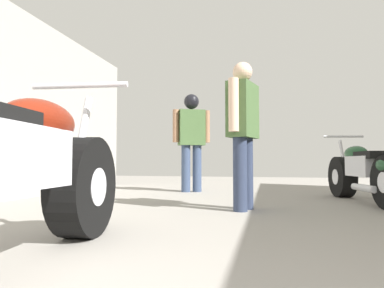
% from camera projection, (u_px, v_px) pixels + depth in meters
% --- Properties ---
extents(ground_plane, '(16.85, 16.85, 0.00)m').
position_uv_depth(ground_plane, '(242.00, 218.00, 3.11)').
color(ground_plane, gray).
extents(motorcycle_maroon_cruiser, '(0.67, 2.26, 1.05)m').
position_uv_depth(motorcycle_maroon_cruiser, '(3.00, 179.00, 1.51)').
color(motorcycle_maroon_cruiser, black).
rests_on(motorcycle_maroon_cruiser, ground_plane).
extents(motorcycle_black_naked, '(0.67, 1.93, 0.90)m').
position_uv_depth(motorcycle_black_naked, '(365.00, 173.00, 4.24)').
color(motorcycle_black_naked, black).
rests_on(motorcycle_black_naked, ground_plane).
extents(mechanic_in_blue, '(0.34, 0.64, 1.60)m').
position_uv_depth(mechanic_in_blue, '(243.00, 126.00, 3.64)').
color(mechanic_in_blue, '#2D3851').
rests_on(mechanic_in_blue, ground_plane).
extents(mechanic_with_helmet, '(0.64, 0.41, 1.70)m').
position_uv_depth(mechanic_with_helmet, '(191.00, 133.00, 5.84)').
color(mechanic_with_helmet, '#384766').
rests_on(mechanic_with_helmet, ground_plane).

